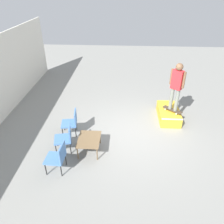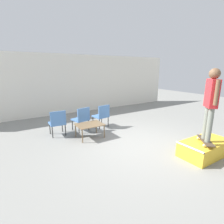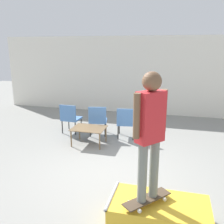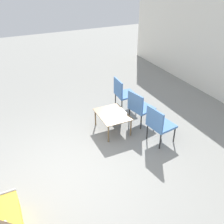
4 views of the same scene
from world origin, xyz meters
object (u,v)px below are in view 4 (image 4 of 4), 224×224
object	(u,v)px
patio_chair_right	(159,123)
patio_chair_left	(123,92)
patio_chair_center	(139,106)
coffee_table	(113,116)

from	to	relation	value
patio_chair_right	patio_chair_left	bearing A→B (deg)	-8.33
patio_chair_center	coffee_table	bearing A→B (deg)	75.98
patio_chair_right	patio_chair_center	bearing A→B (deg)	-8.43
coffee_table	patio_chair_left	bearing A→B (deg)	139.69
patio_chair_center	patio_chair_right	xyz separation A→B (m)	(0.86, -0.00, 0.00)
coffee_table	patio_chair_center	size ratio (longest dim) A/B	0.98
coffee_table	patio_chair_center	bearing A→B (deg)	88.46
patio_chair_left	patio_chair_center	distance (m)	0.89
patio_chair_left	coffee_table	bearing A→B (deg)	142.23
coffee_table	patio_chair_center	distance (m)	0.75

